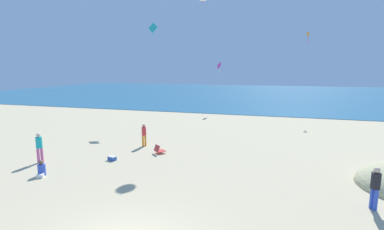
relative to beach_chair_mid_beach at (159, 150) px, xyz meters
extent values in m
plane|color=#C6B58C|center=(2.75, 0.31, -0.24)|extent=(120.00, 120.00, 0.00)
cube|color=#236084|center=(2.75, 46.59, -0.22)|extent=(120.00, 60.00, 0.05)
cube|color=#D13D3D|center=(0.08, 0.09, -0.09)|extent=(0.77, 0.76, 0.03)
cube|color=#D13D3D|center=(-0.10, -0.12, 0.11)|extent=(0.56, 0.51, 0.41)
cylinder|color=#B7B7BC|center=(-0.04, 0.40, -0.17)|extent=(0.02, 0.02, 0.15)
cylinder|color=#B7B7BC|center=(0.40, 0.03, -0.17)|extent=(0.02, 0.02, 0.15)
cube|color=#2D56B7|center=(-2.16, -2.04, -0.14)|extent=(0.54, 0.42, 0.21)
cube|color=white|center=(-2.16, -2.04, -0.01)|extent=(0.56, 0.43, 0.04)
cylinder|color=#D8599E|center=(-5.98, -3.63, 0.19)|extent=(0.15, 0.15, 0.86)
cylinder|color=#D8599E|center=(-5.88, -3.46, 0.19)|extent=(0.15, 0.15, 0.86)
cylinder|color=#19ADB2|center=(-5.93, -3.54, 0.94)|extent=(0.47, 0.47, 0.65)
sphere|color=beige|center=(-5.93, -3.54, 1.37)|extent=(0.24, 0.24, 0.24)
cylinder|color=orange|center=(-1.60, 1.37, 0.14)|extent=(0.14, 0.14, 0.78)
cylinder|color=orange|center=(-1.75, 1.27, 0.14)|extent=(0.14, 0.14, 0.78)
cylinder|color=red|center=(-1.67, 1.32, 0.82)|extent=(0.43, 0.43, 0.58)
sphere|color=#A87A5B|center=(-1.67, 1.32, 1.21)|extent=(0.21, 0.21, 0.21)
cylinder|color=blue|center=(10.82, -4.54, 0.18)|extent=(0.15, 0.15, 0.85)
cylinder|color=blue|center=(10.74, -4.37, 0.18)|extent=(0.15, 0.15, 0.85)
cylinder|color=black|center=(10.78, -4.46, 0.92)|extent=(0.45, 0.45, 0.63)
sphere|color=beige|center=(10.78, -4.46, 1.34)|extent=(0.23, 0.23, 0.23)
cylinder|color=blue|center=(-4.27, -5.16, 0.04)|extent=(0.51, 0.51, 0.57)
sphere|color=brown|center=(-4.27, -5.16, 0.43)|extent=(0.23, 0.23, 0.23)
cube|color=white|center=(-4.16, -5.36, -0.16)|extent=(0.45, 0.50, 0.17)
cube|color=orange|center=(10.28, 18.78, 8.98)|extent=(0.36, 0.39, 0.49)
cylinder|color=red|center=(10.28, 18.78, 8.34)|extent=(0.10, 0.07, 0.93)
cylinder|color=#DB3DA8|center=(1.43, 5.69, 10.23)|extent=(0.07, 0.11, 0.41)
cube|color=#DB3DA8|center=(0.21, 19.00, 5.51)|extent=(0.37, 0.93, 0.91)
cylinder|color=white|center=(0.21, 19.00, 4.64)|extent=(0.15, 0.04, 1.06)
cube|color=#1EADAD|center=(-5.01, 10.84, 9.17)|extent=(1.09, 0.38, 1.06)
cylinder|color=#1EADAD|center=(-5.01, 10.84, 8.54)|extent=(0.05, 0.13, 0.49)
camera|label=1|loc=(6.90, -16.19, 5.13)|focal=26.42mm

